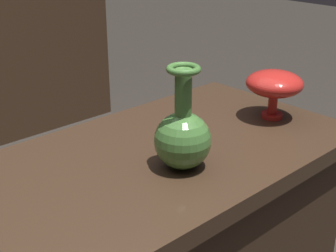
# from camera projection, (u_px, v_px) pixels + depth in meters

# --- Properties ---
(vase_centerpiece) EXTENTS (0.15, 0.15, 0.27)m
(vase_centerpiece) POSITION_uv_depth(u_px,v_px,m) (183.00, 135.00, 1.25)
(vase_centerpiece) COLOR #477A38
(vase_centerpiece) RESTS_ON display_plinth
(vase_tall_behind) EXTENTS (0.18, 0.18, 0.16)m
(vase_tall_behind) POSITION_uv_depth(u_px,v_px,m) (274.00, 85.00, 1.56)
(vase_tall_behind) COLOR red
(vase_tall_behind) RESTS_ON display_plinth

